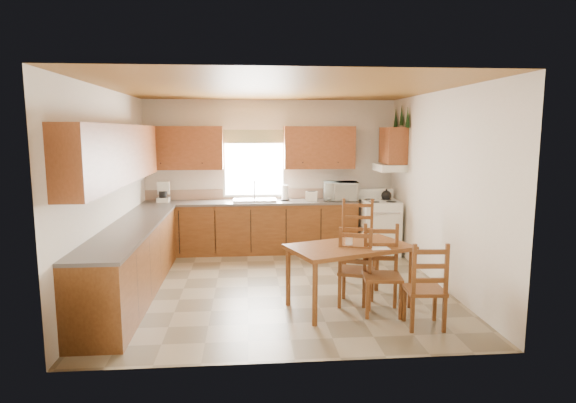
{
  "coord_description": "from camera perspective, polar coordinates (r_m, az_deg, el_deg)",
  "views": [
    {
      "loc": [
        -0.43,
        -6.47,
        2.15
      ],
      "look_at": [
        0.15,
        0.3,
        1.15
      ],
      "focal_mm": 30.0,
      "sensor_mm": 36.0,
      "label": 1
    }
  ],
  "objects": [
    {
      "name": "upper_cab_back_left",
      "position": [
        8.63,
        -12.41,
        6.22
      ],
      "size": [
        1.41,
        0.33,
        0.75
      ],
      "primitive_type": "cube",
      "color": "brown",
      "rests_on": "wall_back"
    },
    {
      "name": "toaster",
      "position": [
        8.5,
        2.79,
        0.63
      ],
      "size": [
        0.23,
        0.17,
        0.17
      ],
      "primitive_type": "cube",
      "rotation": [
        0.0,
        0.0,
        -0.18
      ],
      "color": "silver",
      "rests_on": "counter_back"
    },
    {
      "name": "paper_towel",
      "position": [
        8.56,
        -0.36,
        1.04
      ],
      "size": [
        0.15,
        0.15,
        0.28
      ],
      "primitive_type": "cylinder",
      "rotation": [
        0.0,
        0.0,
        0.29
      ],
      "color": "white",
      "rests_on": "counter_back"
    },
    {
      "name": "pine_decal_b",
      "position": [
        8.54,
        13.31,
        9.97
      ],
      "size": [
        0.22,
        0.22,
        0.36
      ],
      "primitive_type": "cone",
      "color": "black",
      "rests_on": "wall_right"
    },
    {
      "name": "chair_far_left",
      "position": [
        5.81,
        11.11,
        -8.06
      ],
      "size": [
        0.49,
        0.47,
        1.04
      ],
      "primitive_type": "cube",
      "rotation": [
        0.0,
        0.0,
        -0.13
      ],
      "color": "brown",
      "rests_on": "floor"
    },
    {
      "name": "lower_cab_back",
      "position": [
        8.59,
        -4.44,
        -3.13
      ],
      "size": [
        3.75,
        0.6,
        0.88
      ],
      "primitive_type": "cube",
      "color": "brown",
      "rests_on": "floor"
    },
    {
      "name": "range_hood",
      "position": [
        8.51,
        11.95,
        3.95
      ],
      "size": [
        0.44,
        0.62,
        0.12
      ],
      "primitive_type": "cube",
      "color": "silver",
      "rests_on": "wall_right"
    },
    {
      "name": "backsplash",
      "position": [
        8.78,
        -4.5,
        0.89
      ],
      "size": [
        3.75,
        0.01,
        0.18
      ],
      "primitive_type": "cube",
      "color": "#9F8067",
      "rests_on": "counter_back"
    },
    {
      "name": "dining_table",
      "position": [
        6.01,
        7.25,
        -8.77
      ],
      "size": [
        1.64,
        1.27,
        0.77
      ],
      "primitive_type": "cube",
      "rotation": [
        0.0,
        0.0,
        0.35
      ],
      "color": "brown",
      "rests_on": "floor"
    },
    {
      "name": "wall_right",
      "position": [
        7.05,
        17.5,
        1.47
      ],
      "size": [
        4.5,
        4.5,
        0.0
      ],
      "primitive_type": "plane",
      "color": "beige",
      "rests_on": "floor"
    },
    {
      "name": "wall_left",
      "position": [
        6.77,
        -20.47,
        1.05
      ],
      "size": [
        4.5,
        4.5,
        0.0
      ],
      "primitive_type": "plane",
      "color": "beige",
      "rests_on": "floor"
    },
    {
      "name": "window_pane",
      "position": [
        8.7,
        -4.04,
        4.4
      ],
      "size": [
        1.05,
        0.01,
        1.1
      ],
      "primitive_type": "cube",
      "color": "white",
      "rests_on": "wall_back"
    },
    {
      "name": "wall_back",
      "position": [
        8.77,
        -2.07,
        3.13
      ],
      "size": [
        4.5,
        4.5,
        0.0
      ],
      "primitive_type": "plane",
      "color": "beige",
      "rests_on": "floor"
    },
    {
      "name": "ceiling",
      "position": [
        6.51,
        -1.12,
        13.22
      ],
      "size": [
        4.5,
        4.5,
        0.0
      ],
      "primitive_type": "plane",
      "color": "brown",
      "rests_on": "floor"
    },
    {
      "name": "window_valance",
      "position": [
        8.66,
        -4.08,
        7.69
      ],
      "size": [
        1.19,
        0.01,
        0.24
      ],
      "primitive_type": "cube",
      "color": "#4B652E",
      "rests_on": "wall_back"
    },
    {
      "name": "coffeemaker",
      "position": [
        8.65,
        -14.57,
        0.95
      ],
      "size": [
        0.24,
        0.26,
        0.31
      ],
      "primitive_type": "cube",
      "rotation": [
        0.0,
        0.0,
        -0.34
      ],
      "color": "silver",
      "rests_on": "counter_back"
    },
    {
      "name": "chair_near_left",
      "position": [
        6.05,
        8.14,
        -7.55
      ],
      "size": [
        0.53,
        0.52,
        1.0
      ],
      "primitive_type": "cube",
      "rotation": [
        0.0,
        0.0,
        2.79
      ],
      "color": "brown",
      "rests_on": "floor"
    },
    {
      "name": "chair_near_right",
      "position": [
        5.55,
        15.91,
        -9.42
      ],
      "size": [
        0.43,
        0.41,
        0.97
      ],
      "primitive_type": "cube",
      "rotation": [
        0.0,
        0.0,
        3.07
      ],
      "color": "brown",
      "rests_on": "floor"
    },
    {
      "name": "pine_decal_c",
      "position": [
        8.84,
        12.65,
        9.67
      ],
      "size": [
        0.22,
        0.22,
        0.36
      ],
      "primitive_type": "cone",
      "color": "black",
      "rests_on": "wall_right"
    },
    {
      "name": "table_paper",
      "position": [
        5.88,
        10.61,
        -5.31
      ],
      "size": [
        0.24,
        0.31,
        0.0
      ],
      "primitive_type": "cube",
      "rotation": [
        0.0,
        0.0,
        0.06
      ],
      "color": "white",
      "rests_on": "dining_table"
    },
    {
      "name": "window_frame",
      "position": [
        8.71,
        -4.05,
        4.4
      ],
      "size": [
        1.13,
        0.02,
        1.18
      ],
      "primitive_type": "cube",
      "color": "silver",
      "rests_on": "wall_back"
    },
    {
      "name": "counter_back",
      "position": [
        8.51,
        -4.48,
        -0.1
      ],
      "size": [
        3.75,
        0.63,
        0.04
      ],
      "primitive_type": "cube",
      "color": "#58514D",
      "rests_on": "lower_cab_back"
    },
    {
      "name": "upper_cab_left",
      "position": [
        6.54,
        -19.64,
        5.3
      ],
      "size": [
        0.33,
        3.6,
        0.75
      ],
      "primitive_type": "cube",
      "color": "brown",
      "rests_on": "wall_left"
    },
    {
      "name": "wall_front",
      "position": [
        4.32,
        0.91,
        -2.31
      ],
      "size": [
        4.5,
        4.5,
        0.0
      ],
      "primitive_type": "plane",
      "color": "beige",
      "rests_on": "floor"
    },
    {
      "name": "stove",
      "position": [
        8.58,
        10.79,
        -3.1
      ],
      "size": [
        0.64,
        0.66,
        0.93
      ],
      "primitive_type": "cube",
      "rotation": [
        0.0,
        0.0,
        -0.03
      ],
      "color": "silver",
      "rests_on": "floor"
    },
    {
      "name": "lower_cab_left",
      "position": [
        6.72,
        -17.93,
        -6.79
      ],
      "size": [
        0.6,
        3.6,
        0.88
      ],
      "primitive_type": "cube",
      "color": "brown",
      "rests_on": "floor"
    },
    {
      "name": "chair_far_right",
      "position": [
        7.13,
        8.36,
        -4.52
      ],
      "size": [
        0.54,
        0.52,
        1.14
      ],
      "primitive_type": "cube",
      "rotation": [
        0.0,
        0.0,
        -0.14
      ],
      "color": "brown",
      "rests_on": "floor"
    },
    {
      "name": "microwave",
      "position": [
        8.61,
        6.28,
        1.23
      ],
      "size": [
        0.58,
        0.44,
        0.33
      ],
      "primitive_type": "imported",
      "rotation": [
        0.0,
        0.0,
        -0.08
      ],
      "color": "silver",
      "rests_on": "counter_back"
    },
    {
      "name": "pine_decal_a",
      "position": [
        8.24,
        14.0,
        9.73
      ],
      "size": [
        0.22,
        0.22,
        0.36
      ],
      "primitive_type": "cone",
      "color": "black",
      "rests_on": "wall_right"
    },
    {
      "name": "floor",
      "position": [
        6.83,
        -1.05,
        -9.98
      ],
      "size": [
        4.5,
        4.5,
        0.0
      ],
      "primitive_type": "plane",
      "color": "#807458",
      "rests_on": "ground"
    },
    {
      "name": "upper_cab_back_right",
      "position": [
        8.66,
        3.71,
        6.4
      ],
      "size": [
        1.25,
        0.33,
        0.75
      ],
      "primitive_type": "cube",
      "color": "brown",
      "rests_on": "wall_back"
    },
    {
      "name": "upper_cab_stove",
      "position": [
        8.5,
        12.36,
        6.5
      ],
      "size": [
        0.33,
        0.62,
        0.62
      ],
      "primitive_type": "cube",
      "color": "brown",
      "rests_on": "wall_right"
    },
    {
      "name": "table_card",
      "position": [
        5.91,
        7.24,
        -4.6
      ],
      "size": [
        0.09,
        0.04,
        0.12
      ],
      "primitive_type": "cube",
      "rotation": [
        0.0,
        0.0,
        -0.29
      ],
      "color": "white",
      "rests_on": "dining_table"
    },
    {
      "name": "sink_basin",
      "position": [
        8.51,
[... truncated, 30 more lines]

